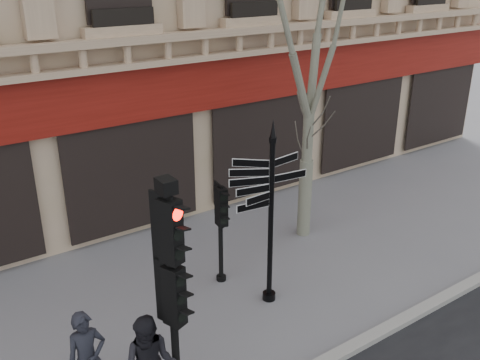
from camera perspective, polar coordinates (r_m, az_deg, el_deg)
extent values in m
plane|color=slate|center=(10.37, 0.97, -16.19)|extent=(80.00, 80.00, 0.00)
cube|color=#67100A|center=(12.72, -12.01, 8.87)|extent=(28.00, 0.25, 1.30)
cube|color=#9F8267|center=(12.33, -11.94, 13.06)|extent=(28.00, 0.35, 0.74)
cylinder|color=black|center=(10.43, 3.29, -4.86)|extent=(0.10, 0.10, 3.40)
cylinder|color=black|center=(11.26, 3.11, -12.23)|extent=(0.26, 0.26, 0.15)
cone|color=black|center=(9.69, 3.54, 5.52)|extent=(0.11, 0.11, 0.34)
cylinder|color=black|center=(8.06, -7.13, -13.56)|extent=(0.12, 0.12, 3.51)
cube|color=black|center=(7.91, -7.23, -11.94)|extent=(0.50, 0.43, 0.95)
cube|color=black|center=(7.38, -7.62, -5.30)|extent=(0.50, 0.43, 0.95)
sphere|color=#FF0C05|center=(7.26, -7.72, -3.51)|extent=(0.20, 0.20, 0.20)
cube|color=black|center=(7.10, -7.88, -0.60)|extent=(0.30, 0.34, 0.20)
cylinder|color=black|center=(11.33, -2.08, -5.91)|extent=(0.11, 0.11, 2.20)
cylinder|color=black|center=(11.85, -2.01, -10.34)|extent=(0.23, 0.23, 0.12)
cube|color=black|center=(11.02, -2.13, -2.78)|extent=(0.40, 0.31, 0.84)
cylinder|color=gray|center=(13.39, 6.92, -1.90)|extent=(0.33, 0.33, 2.00)
cylinder|color=gray|center=(12.84, 7.24, 4.39)|extent=(0.25, 0.25, 1.27)
imported|color=black|center=(8.93, -15.96, -17.89)|extent=(0.63, 0.44, 1.64)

